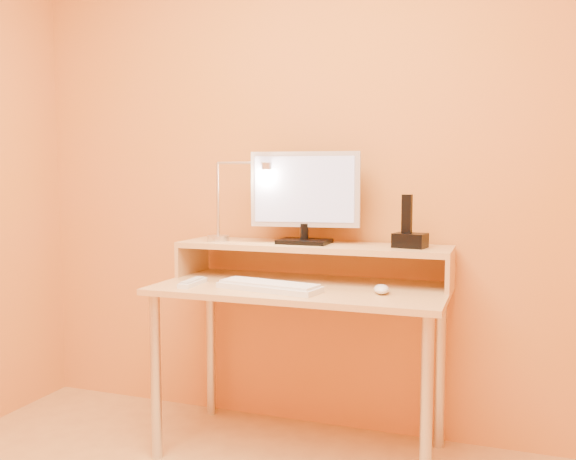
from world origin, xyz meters
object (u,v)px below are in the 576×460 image
at_px(monitor_panel, 305,189).
at_px(lamp_base, 218,238).
at_px(mouse, 381,289).
at_px(remote_control, 193,283).
at_px(phone_dock, 410,240).
at_px(keyboard, 269,287).

distance_m(monitor_panel, lamp_base, 0.47).
height_order(mouse, remote_control, mouse).
distance_m(monitor_panel, phone_dock, 0.51).
xyz_separation_m(keyboard, remote_control, (-0.34, -0.00, -0.00)).
bearing_deg(monitor_panel, remote_control, -150.71).
bearing_deg(keyboard, monitor_panel, 89.60).
bearing_deg(keyboard, remote_control, -168.78).
distance_m(lamp_base, phone_dock, 0.87).
height_order(lamp_base, keyboard, lamp_base).
relative_size(lamp_base, mouse, 0.96).
bearing_deg(lamp_base, phone_dock, 1.98).
height_order(keyboard, mouse, mouse).
bearing_deg(remote_control, monitor_panel, 34.01).
bearing_deg(monitor_panel, keyboard, -108.25).
xyz_separation_m(lamp_base, mouse, (0.79, -0.18, -0.15)).
relative_size(keyboard, remote_control, 2.28).
xyz_separation_m(phone_dock, mouse, (-0.08, -0.21, -0.17)).
bearing_deg(monitor_panel, phone_dock, -8.64).
height_order(lamp_base, remote_control, lamp_base).
relative_size(monitor_panel, keyboard, 1.13).
relative_size(lamp_base, remote_control, 0.53).
distance_m(monitor_panel, remote_control, 0.63).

